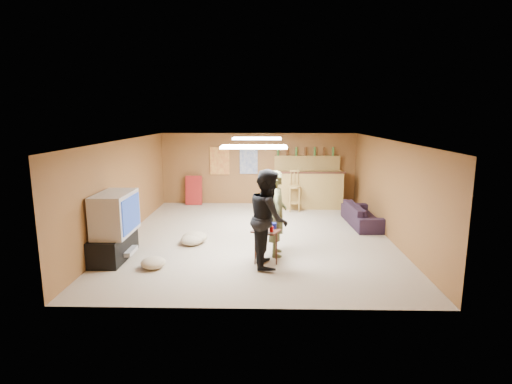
{
  "coord_description": "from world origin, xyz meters",
  "views": [
    {
      "loc": [
        0.2,
        -8.82,
        2.74
      ],
      "look_at": [
        0.0,
        0.2,
        1.0
      ],
      "focal_mm": 28.0,
      "sensor_mm": 36.0,
      "label": 1
    }
  ],
  "objects_px": {
    "bar_counter": "(308,190)",
    "sofa": "(363,215)",
    "person_olive": "(276,213)",
    "tv_body": "(115,213)",
    "person_black": "(268,218)",
    "tray_table": "(266,246)"
  },
  "relations": [
    {
      "from": "tv_body",
      "to": "tray_table",
      "type": "relative_size",
      "value": 1.78
    },
    {
      "from": "tv_body",
      "to": "sofa",
      "type": "relative_size",
      "value": 0.61
    },
    {
      "from": "person_black",
      "to": "person_olive",
      "type": "bearing_deg",
      "value": -21.61
    },
    {
      "from": "person_black",
      "to": "sofa",
      "type": "xyz_separation_m",
      "value": [
        2.43,
        2.82,
        -0.63
      ]
    },
    {
      "from": "person_olive",
      "to": "tv_body",
      "type": "bearing_deg",
      "value": 93.41
    },
    {
      "from": "person_olive",
      "to": "sofa",
      "type": "height_order",
      "value": "person_olive"
    },
    {
      "from": "person_black",
      "to": "tray_table",
      "type": "relative_size",
      "value": 2.9
    },
    {
      "from": "bar_counter",
      "to": "sofa",
      "type": "relative_size",
      "value": 1.1
    },
    {
      "from": "person_black",
      "to": "tray_table",
      "type": "xyz_separation_m",
      "value": [
        -0.04,
        0.16,
        -0.59
      ]
    },
    {
      "from": "person_black",
      "to": "tray_table",
      "type": "height_order",
      "value": "person_black"
    },
    {
      "from": "bar_counter",
      "to": "tray_table",
      "type": "xyz_separation_m",
      "value": [
        -1.27,
        -4.56,
        -0.24
      ]
    },
    {
      "from": "tv_body",
      "to": "sofa",
      "type": "distance_m",
      "value": 5.96
    },
    {
      "from": "bar_counter",
      "to": "person_olive",
      "type": "bearing_deg",
      "value": -104.39
    },
    {
      "from": "sofa",
      "to": "bar_counter",
      "type": "bearing_deg",
      "value": 29.26
    },
    {
      "from": "sofa",
      "to": "tray_table",
      "type": "relative_size",
      "value": 2.93
    },
    {
      "from": "bar_counter",
      "to": "person_olive",
      "type": "height_order",
      "value": "person_olive"
    },
    {
      "from": "person_olive",
      "to": "tray_table",
      "type": "bearing_deg",
      "value": 150.8
    },
    {
      "from": "tv_body",
      "to": "person_black",
      "type": "xyz_separation_m",
      "value": [
        2.92,
        -0.27,
        -0.0
      ]
    },
    {
      "from": "tv_body",
      "to": "tray_table",
      "type": "bearing_deg",
      "value": -2.19
    },
    {
      "from": "sofa",
      "to": "tray_table",
      "type": "distance_m",
      "value": 3.63
    },
    {
      "from": "bar_counter",
      "to": "person_olive",
      "type": "relative_size",
      "value": 1.18
    },
    {
      "from": "tv_body",
      "to": "bar_counter",
      "type": "distance_m",
      "value": 6.09
    }
  ]
}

